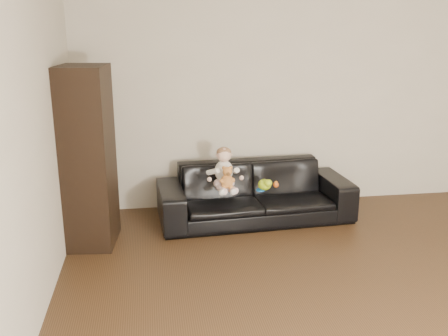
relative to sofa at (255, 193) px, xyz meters
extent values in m
plane|color=#C0B5A1|center=(0.64, 0.50, 1.01)|extent=(5.00, 0.00, 5.00)
imported|color=black|center=(0.00, 0.00, 0.00)|extent=(2.05, 0.90, 0.59)
cube|color=black|center=(-1.64, -0.34, 0.54)|extent=(0.47, 0.61, 1.66)
cube|color=silver|center=(-1.62, -0.34, 0.91)|extent=(0.20, 0.27, 0.28)
ellipsoid|color=silver|center=(-0.34, -0.10, 0.15)|extent=(0.27, 0.25, 0.12)
ellipsoid|color=white|center=(-0.34, -0.08, 0.28)|extent=(0.23, 0.20, 0.22)
sphere|color=beige|center=(-0.34, -0.10, 0.45)|extent=(0.19, 0.19, 0.15)
ellipsoid|color=#8C603F|center=(-0.34, -0.09, 0.47)|extent=(0.19, 0.19, 0.10)
cylinder|color=silver|center=(-0.39, -0.24, 0.13)|extent=(0.12, 0.19, 0.07)
cylinder|color=silver|center=(-0.30, -0.24, 0.13)|extent=(0.12, 0.19, 0.07)
sphere|color=white|center=(-0.40, -0.33, 0.13)|extent=(0.08, 0.08, 0.06)
sphere|color=white|center=(-0.29, -0.33, 0.13)|extent=(0.08, 0.08, 0.06)
cylinder|color=white|center=(-0.46, -0.13, 0.29)|extent=(0.10, 0.16, 0.10)
cylinder|color=white|center=(-0.23, -0.13, 0.29)|extent=(0.10, 0.16, 0.10)
ellipsoid|color=#C37A37|center=(-0.33, -0.24, 0.22)|extent=(0.16, 0.15, 0.14)
sphere|color=#C37A37|center=(-0.33, -0.25, 0.32)|extent=(0.13, 0.13, 0.10)
sphere|color=#C37A37|center=(-0.37, -0.24, 0.36)|extent=(0.05, 0.05, 0.04)
sphere|color=#C37A37|center=(-0.30, -0.24, 0.36)|extent=(0.05, 0.05, 0.04)
sphere|color=#593819|center=(-0.33, -0.29, 0.31)|extent=(0.05, 0.05, 0.04)
ellipsoid|color=#AED719|center=(0.06, -0.20, 0.15)|extent=(0.14, 0.16, 0.11)
sphere|color=#DD591A|center=(0.19, -0.14, 0.12)|extent=(0.08, 0.08, 0.06)
cylinder|color=blue|center=(0.01, -0.21, 0.10)|extent=(0.09, 0.09, 0.01)
camera|label=1|loc=(-1.07, -4.88, 1.71)|focal=40.00mm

